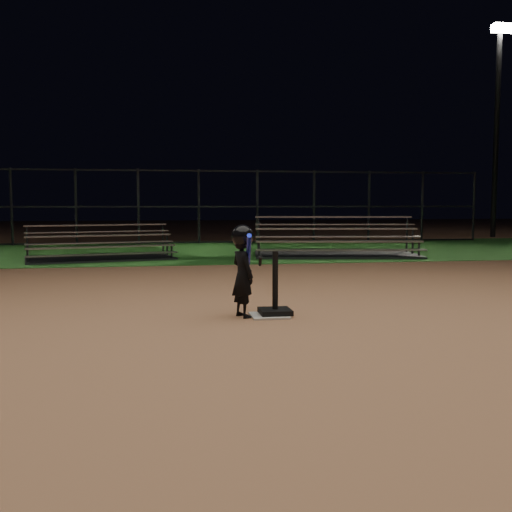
# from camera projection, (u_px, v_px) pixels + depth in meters

# --- Properties ---
(ground) EXTENTS (80.00, 80.00, 0.00)m
(ground) POSITION_uv_depth(u_px,v_px,m) (269.00, 316.00, 7.15)
(ground) COLOR #B0754F
(ground) RESTS_ON ground
(grass_strip) EXTENTS (60.00, 8.00, 0.01)m
(grass_strip) POSITION_uv_depth(u_px,v_px,m) (206.00, 251.00, 16.98)
(grass_strip) COLOR #20571C
(grass_strip) RESTS_ON ground
(home_plate) EXTENTS (0.45, 0.45, 0.02)m
(home_plate) POSITION_uv_depth(u_px,v_px,m) (269.00, 316.00, 7.15)
(home_plate) COLOR beige
(home_plate) RESTS_ON ground
(batting_tee) EXTENTS (0.38, 0.38, 0.77)m
(batting_tee) POSITION_uv_depth(u_px,v_px,m) (275.00, 302.00, 7.18)
(batting_tee) COLOR black
(batting_tee) RESTS_ON home_plate
(child_batter) EXTENTS (0.42, 0.65, 1.12)m
(child_batter) POSITION_uv_depth(u_px,v_px,m) (243.00, 268.00, 7.07)
(child_batter) COLOR black
(child_batter) RESTS_ON ground
(bleacher_left) EXTENTS (3.73, 2.39, 0.84)m
(bleacher_left) POSITION_uv_depth(u_px,v_px,m) (101.00, 253.00, 14.28)
(bleacher_left) COLOR #A7A7AC
(bleacher_left) RESTS_ON ground
(bleacher_right) EXTENTS (4.43, 2.63, 1.02)m
(bleacher_right) POSITION_uv_depth(u_px,v_px,m) (336.00, 248.00, 15.23)
(bleacher_right) COLOR #B4B3B8
(bleacher_right) RESTS_ON ground
(backstop_fence) EXTENTS (20.08, 0.08, 2.50)m
(backstop_fence) POSITION_uv_depth(u_px,v_px,m) (199.00, 207.00, 19.81)
(backstop_fence) COLOR #38383D
(backstop_fence) RESTS_ON ground
(light_pole_right) EXTENTS (0.90, 0.53, 8.30)m
(light_pole_right) POSITION_uv_depth(u_px,v_px,m) (498.00, 113.00, 23.31)
(light_pole_right) COLOR #2D2D30
(light_pole_right) RESTS_ON ground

